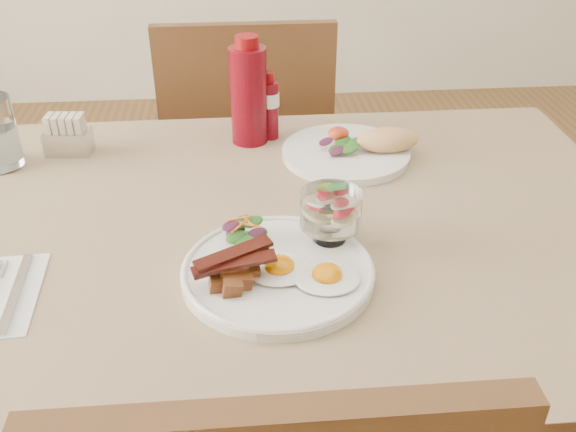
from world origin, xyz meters
The scene contains 12 objects.
table centered at (0.00, 0.00, 0.66)m, with size 1.33×0.88×0.75m.
chair_far centered at (0.00, 0.66, 0.52)m, with size 0.42×0.42×0.93m.
main_plate centered at (0.02, -0.15, 0.76)m, with size 0.28×0.28×0.02m, color white.
fried_eggs centered at (0.06, -0.17, 0.78)m, with size 0.18×0.13×0.03m.
bacon_potato_pile centered at (-0.04, -0.18, 0.79)m, with size 0.12×0.08×0.05m.
side_salad centered at (-0.02, -0.08, 0.78)m, with size 0.07×0.07×0.04m.
fruit_cup centered at (0.11, -0.08, 0.82)m, with size 0.09×0.09×0.10m.
second_plate centered at (0.21, 0.23, 0.77)m, with size 0.27×0.25×0.06m.
ketchup_bottle centered at (0.00, 0.32, 0.85)m, with size 0.08×0.08×0.22m.
hot_sauce_bottle centered at (0.04, 0.33, 0.82)m, with size 0.05×0.05×0.14m.
sugar_caddy centered at (-0.36, 0.29, 0.79)m, with size 0.09×0.06×0.08m.
napkin_cutlery centered at (-0.36, -0.16, 0.75)m, with size 0.11×0.19×0.01m.
Camera 1 is at (-0.02, -0.89, 1.32)m, focal length 40.00 mm.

